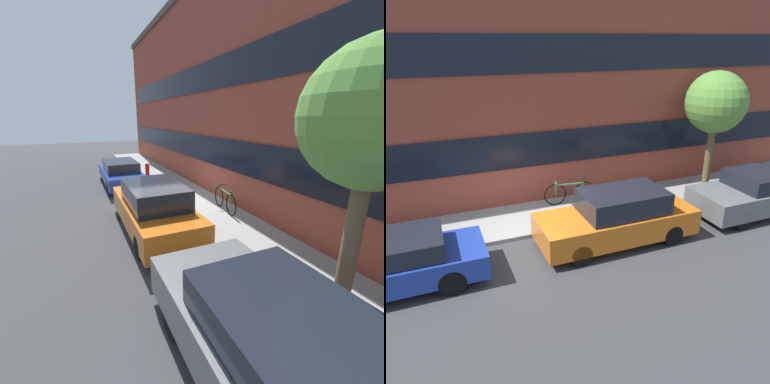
% 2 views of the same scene
% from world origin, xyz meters
% --- Properties ---
extents(ground_plane, '(56.00, 56.00, 0.00)m').
position_xyz_m(ground_plane, '(0.00, 0.00, 0.00)').
color(ground_plane, '#38383A').
extents(sidewalk_strip, '(28.00, 2.20, 0.11)m').
position_xyz_m(sidewalk_strip, '(0.00, 1.10, 0.06)').
color(sidewalk_strip, gray).
rests_on(sidewalk_strip, ground_plane).
extents(rowhouse_facade, '(28.00, 1.02, 8.72)m').
position_xyz_m(rowhouse_facade, '(0.00, 2.65, 4.37)').
color(rowhouse_facade, brown).
rests_on(rowhouse_facade, ground_plane).
extents(parked_car_blue, '(4.41, 1.60, 1.25)m').
position_xyz_m(parked_car_blue, '(-3.69, -1.05, 0.63)').
color(parked_car_blue, '#1E3899').
rests_on(parked_car_blue, ground_plane).
extents(parked_car_orange, '(4.34, 1.66, 1.47)m').
position_xyz_m(parked_car_orange, '(2.06, -1.05, 0.72)').
color(parked_car_orange, '#D16619').
rests_on(parked_car_orange, ground_plane).
extents(parked_car_grey, '(4.48, 1.78, 1.36)m').
position_xyz_m(parked_car_grey, '(7.21, -1.05, 0.68)').
color(parked_car_grey, slate).
rests_on(parked_car_grey, ground_plane).
extents(fire_hydrant, '(0.57, 0.32, 0.73)m').
position_xyz_m(fire_hydrant, '(-4.65, 0.52, 0.48)').
color(fire_hydrant, red).
rests_on(fire_hydrant, sidewalk_strip).
extents(bicycle, '(1.72, 0.44, 0.84)m').
position_xyz_m(bicycle, '(1.68, 1.57, 0.53)').
color(bicycle, black).
rests_on(bicycle, sidewalk_strip).
extents(street_tree, '(2.03, 2.03, 4.16)m').
position_xyz_m(street_tree, '(6.60, 0.81, 3.22)').
color(street_tree, brown).
rests_on(street_tree, sidewalk_strip).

